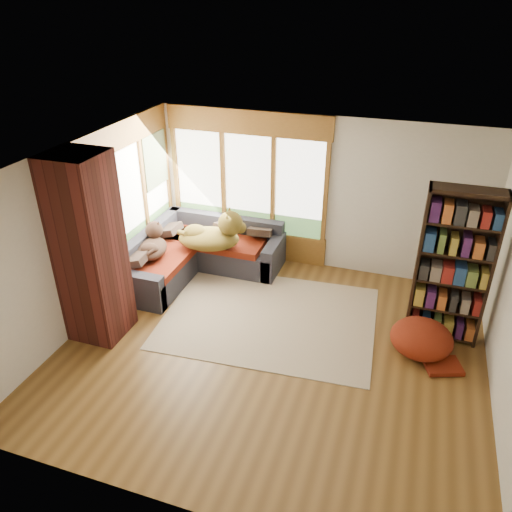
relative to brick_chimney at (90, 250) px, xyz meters
The scene contains 16 objects.
floor 2.75m from the brick_chimney, ahead, with size 5.50×5.50×0.00m, color brown.
ceiling 2.75m from the brick_chimney, ahead, with size 5.50×5.50×0.00m, color white.
wall_back 3.73m from the brick_chimney, 49.90° to the left, with size 5.50×0.04×2.60m, color silver.
wall_front 3.22m from the brick_chimney, 41.86° to the right, with size 5.50×0.04×2.60m, color silver.
wall_left 0.49m from the brick_chimney, 135.00° to the left, with size 0.04×5.00×2.60m, color silver.
windows_back 3.07m from the brick_chimney, 66.95° to the left, with size 2.82×0.10×1.90m.
windows_left 1.58m from the brick_chimney, 101.66° to the left, with size 0.10×2.62×1.90m.
roller_blind 2.44m from the brick_chimney, 96.95° to the left, with size 0.03×0.72×0.90m, color gray.
brick_chimney is the anchor object (origin of this frame).
sectional_sofa 2.32m from the brick_chimney, 77.71° to the left, with size 2.20×2.20×0.80m.
area_rug 2.72m from the brick_chimney, 25.83° to the left, with size 3.06×2.34×0.01m, color beige.
bookshelf 4.76m from the brick_chimney, 17.16° to the left, with size 0.94×0.31×2.19m.
pouf 4.52m from the brick_chimney, 12.26° to the left, with size 0.82×0.82×0.44m, color maroon.
dog_tan 2.19m from the brick_chimney, 64.21° to the left, with size 1.16×0.86×0.58m.
dog_brindle 1.54m from the brick_chimney, 87.42° to the left, with size 0.66×0.83×0.41m.
throw_pillows 2.24m from the brick_chimney, 75.74° to the left, with size 1.98×1.68×0.45m.
Camera 1 is at (1.49, -5.11, 4.35)m, focal length 35.00 mm.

